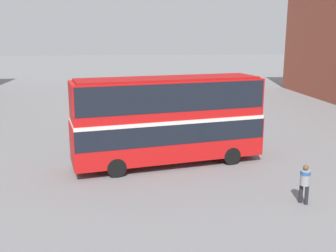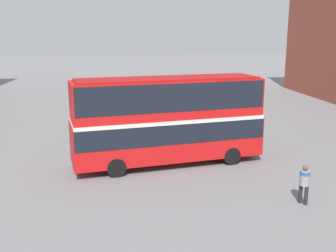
% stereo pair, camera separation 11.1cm
% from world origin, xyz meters
% --- Properties ---
extents(ground_plane, '(240.00, 240.00, 0.00)m').
position_xyz_m(ground_plane, '(0.00, 0.00, 0.00)').
color(ground_plane, slate).
extents(double_decker_bus, '(10.60, 4.61, 4.77)m').
position_xyz_m(double_decker_bus, '(1.72, -0.51, 2.72)').
color(double_decker_bus, red).
rests_on(double_decker_bus, ground_plane).
extents(pedestrian_foreground, '(0.59, 0.59, 1.71)m').
position_xyz_m(pedestrian_foreground, '(6.82, -6.36, 1.05)').
color(pedestrian_foreground, '#232328').
rests_on(pedestrian_foreground, ground_plane).
extents(parked_car_kerb_near, '(4.22, 2.54, 1.42)m').
position_xyz_m(parked_car_kerb_near, '(2.75, 14.41, 0.73)').
color(parked_car_kerb_near, silver).
rests_on(parked_car_kerb_near, ground_plane).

